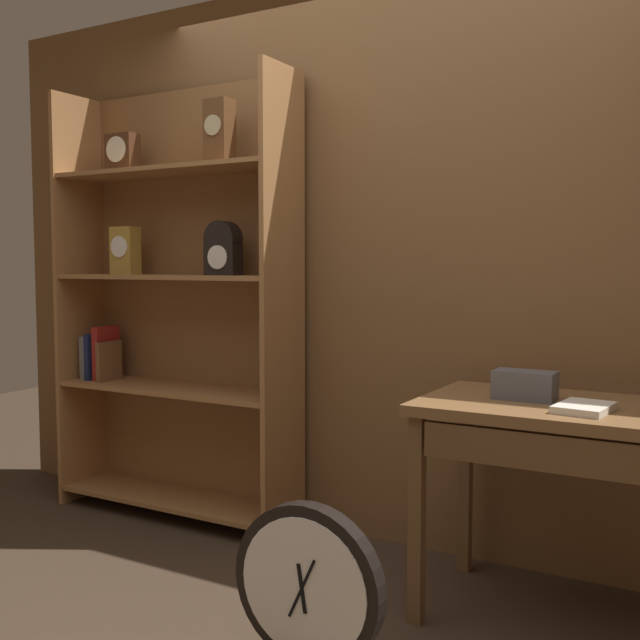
# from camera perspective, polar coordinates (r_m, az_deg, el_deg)

# --- Properties ---
(back_wood_panel) EXTENTS (4.80, 0.05, 2.60)m
(back_wood_panel) POSITION_cam_1_polar(r_m,az_deg,el_deg) (3.38, 6.26, 4.61)
(back_wood_panel) COLOR brown
(back_wood_panel) RESTS_ON ground
(bookshelf) EXTENTS (1.33, 0.35, 2.17)m
(bookshelf) POSITION_cam_1_polar(r_m,az_deg,el_deg) (3.84, -10.88, 1.30)
(bookshelf) COLOR #9E6B3D
(bookshelf) RESTS_ON ground
(workbench) EXTENTS (1.24, 0.63, 0.79)m
(workbench) POSITION_cam_1_polar(r_m,az_deg,el_deg) (2.75, 20.64, -8.33)
(workbench) COLOR brown
(workbench) RESTS_ON ground
(toolbox_small) EXTENTS (0.22, 0.12, 0.10)m
(toolbox_small) POSITION_cam_1_polar(r_m,az_deg,el_deg) (2.81, 15.37, -4.83)
(toolbox_small) COLOR #595960
(toolbox_small) RESTS_ON workbench
(open_repair_manual) EXTENTS (0.18, 0.24, 0.02)m
(open_repair_manual) POSITION_cam_1_polar(r_m,az_deg,el_deg) (2.65, 19.52, -6.33)
(open_repair_manual) COLOR silver
(open_repair_manual) RESTS_ON workbench
(round_clock_large) EXTENTS (0.51, 0.11, 0.55)m
(round_clock_large) POSITION_cam_1_polar(r_m,az_deg,el_deg) (2.45, -0.94, -19.86)
(round_clock_large) COLOR black
(round_clock_large) RESTS_ON ground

